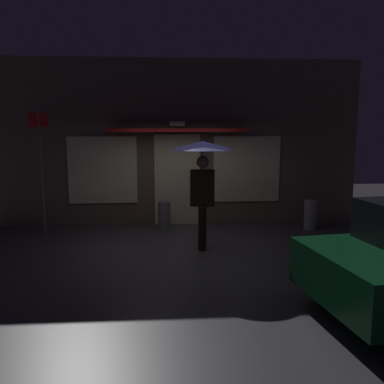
{
  "coord_description": "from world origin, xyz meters",
  "views": [
    {
      "loc": [
        -0.38,
        -7.92,
        2.37
      ],
      "look_at": [
        0.2,
        0.02,
        1.13
      ],
      "focal_mm": 39.25,
      "sensor_mm": 36.0,
      "label": 1
    }
  ],
  "objects_px": {
    "person_with_umbrella": "(203,163)",
    "sidewalk_bollard_2": "(310,215)",
    "street_sign_post": "(41,165)",
    "sidewalk_bollard": "(164,215)"
  },
  "relations": [
    {
      "from": "person_with_umbrella",
      "to": "sidewalk_bollard_2",
      "type": "xyz_separation_m",
      "value": [
        2.67,
        1.42,
        -1.34
      ]
    },
    {
      "from": "street_sign_post",
      "to": "sidewalk_bollard",
      "type": "bearing_deg",
      "value": 4.07
    },
    {
      "from": "person_with_umbrella",
      "to": "street_sign_post",
      "type": "xyz_separation_m",
      "value": [
        -3.41,
        1.42,
        -0.12
      ]
    },
    {
      "from": "person_with_umbrella",
      "to": "sidewalk_bollard",
      "type": "relative_size",
      "value": 3.12
    },
    {
      "from": "sidewalk_bollard",
      "to": "sidewalk_bollard_2",
      "type": "bearing_deg",
      "value": -3.22
    },
    {
      "from": "street_sign_post",
      "to": "sidewalk_bollard",
      "type": "height_order",
      "value": "street_sign_post"
    },
    {
      "from": "person_with_umbrella",
      "to": "street_sign_post",
      "type": "relative_size",
      "value": 0.76
    },
    {
      "from": "sidewalk_bollard",
      "to": "sidewalk_bollard_2",
      "type": "distance_m",
      "value": 3.41
    },
    {
      "from": "sidewalk_bollard_2",
      "to": "sidewalk_bollard",
      "type": "bearing_deg",
      "value": 176.78
    },
    {
      "from": "person_with_umbrella",
      "to": "sidewalk_bollard_2",
      "type": "relative_size",
      "value": 3.1
    }
  ]
}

